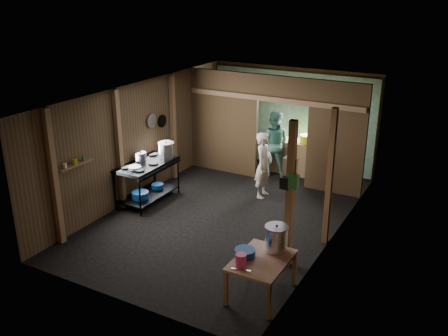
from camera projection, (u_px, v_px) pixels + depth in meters
The scene contains 41 objects.
floor at pixel (229, 213), 10.55m from camera, with size 4.50×7.00×0.00m, color black.
ceiling at pixel (229, 93), 9.63m from camera, with size 4.50×7.00×0.00m, color #2C2B2A.
wall_back at pixel (292, 117), 12.96m from camera, with size 4.50×0.00×2.60m, color #503D24.
wall_front at pixel (115, 225), 7.22m from camera, with size 4.50×0.00×2.60m, color #503D24.
wall_left at pixel (140, 140), 11.10m from camera, with size 0.00×7.00×2.60m, color #503D24.
wall_right at pixel (337, 175), 9.07m from camera, with size 0.00×7.00×2.60m, color #503D24.
partition_left at pixel (224, 122), 12.49m from camera, with size 1.85×0.10×2.60m, color #432F1A.
partition_right at pixel (336, 139), 11.18m from camera, with size 1.35×0.10×2.60m, color #432F1A.
partition_header at pixel (284, 89), 11.43m from camera, with size 1.30×0.10×0.60m, color #432F1A.
turquoise_panel at pixel (291, 120), 12.93m from camera, with size 4.40×0.06×2.50m, color #82CABC.
back_counter at pixel (294, 157), 12.68m from camera, with size 1.20×0.50×0.85m, color brown.
wall_clock at pixel (301, 96), 12.55m from camera, with size 0.20×0.20×0.03m, color silver.
post_left_a at pixel (54, 178), 8.94m from camera, with size 0.10×0.12×2.60m, color brown.
post_left_b at pixel (120, 150), 10.42m from camera, with size 0.10×0.12×2.60m, color brown.
post_left_c at pixel (173, 127), 12.06m from camera, with size 0.10×0.12×2.60m, color brown.
post_right at pixel (330, 178), 8.94m from camera, with size 0.10×0.12×2.60m, color brown.
post_free at pixel (290, 196), 8.19m from camera, with size 0.12×0.12×2.60m, color brown.
cross_beam at pixel (272, 99), 11.59m from camera, with size 4.40×0.12×0.12m, color brown.
pan_lid_big at pixel (152, 121), 11.29m from camera, with size 0.34×0.34×0.03m, color slate.
pan_lid_small at pixel (162, 121), 11.65m from camera, with size 0.30×0.30×0.03m, color black.
wall_shelf at pixel (75, 165), 9.30m from camera, with size 0.14×0.80×0.03m, color brown.
jar_white at pixel (65, 166), 9.07m from camera, with size 0.07×0.07×0.10m, color silver.
jar_yellow at pixel (75, 162), 9.28m from camera, with size 0.08×0.08×0.10m, color #ADB611.
jar_green at pixel (83, 158), 9.46m from camera, with size 0.06×0.06×0.10m, color #257637.
bag_white at pixel (290, 167), 8.11m from camera, with size 0.22×0.15×0.32m, color silver.
bag_green at pixel (293, 181), 8.00m from camera, with size 0.16×0.12×0.24m, color #257637.
bag_black at pixel (285, 183), 8.06m from camera, with size 0.14×0.10×0.20m, color black.
gas_range at pixel (148, 182), 10.99m from camera, with size 0.80×1.55×0.91m, color black, non-canonical shape.
prep_table at pixel (261, 277), 7.70m from camera, with size 0.78×1.08×0.64m, color #A77253, non-canonical shape.
stove_pot_large at pixel (166, 150), 11.12m from camera, with size 0.37×0.37×0.37m, color silver, non-canonical shape.
stove_pot_med at pixel (141, 157), 10.89m from camera, with size 0.26×0.26×0.22m, color silver, non-canonical shape.
frying_pan at pixel (135, 167), 10.48m from camera, with size 0.28×0.50×0.07m, color slate, non-canonical shape.
blue_tub_front at pixel (140, 195), 10.83m from camera, with size 0.37×0.37×0.15m, color navy.
blue_tub_back at pixel (157, 186), 11.35m from camera, with size 0.27×0.27×0.11m, color navy.
stock_pot at pixel (276, 239), 7.78m from camera, with size 0.38×0.38×0.44m, color silver, non-canonical shape.
wash_basin at pixel (245, 253), 7.65m from camera, with size 0.32×0.32×0.12m, color navy.
pink_bucket at pixel (241, 260), 7.38m from camera, with size 0.17×0.17×0.20m, color #D9357E.
knife at pixel (241, 270), 7.30m from camera, with size 0.30×0.04×0.01m, color silver.
yellow_tub at pixel (307, 139), 12.35m from camera, with size 0.36×0.36×0.20m, color #ADB611.
cook at pixel (264, 165), 11.13m from camera, with size 0.55×0.36×1.52m, color beige.
worker_back at pixel (274, 143), 12.46m from camera, with size 0.80×0.62×1.64m, color #467D72.
Camera 1 is at (4.51, -8.39, 4.62)m, focal length 39.76 mm.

